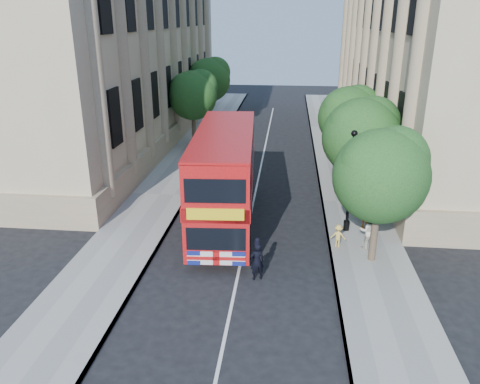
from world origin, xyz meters
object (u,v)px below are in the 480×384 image
(police_constable, at_px, (257,262))
(box_van, at_px, (213,162))
(lamp_post, at_px, (350,186))
(double_decker_bus, at_px, (225,176))
(woman_pedestrian, at_px, (368,230))

(police_constable, bearing_deg, box_van, -94.05)
(lamp_post, distance_m, police_constable, 6.73)
(double_decker_bus, distance_m, police_constable, 6.02)
(woman_pedestrian, bearing_deg, police_constable, 28.25)
(double_decker_bus, xyz_separation_m, box_van, (-1.67, 6.30, -1.27))
(lamp_post, distance_m, woman_pedestrian, 2.53)
(box_van, distance_m, woman_pedestrian, 12.17)
(lamp_post, height_order, woman_pedestrian, lamp_post)
(box_van, height_order, police_constable, box_van)
(woman_pedestrian, bearing_deg, lamp_post, -72.42)
(lamp_post, relative_size, woman_pedestrian, 2.84)
(lamp_post, bearing_deg, police_constable, -129.89)
(lamp_post, distance_m, double_decker_bus, 6.24)
(woman_pedestrian, bearing_deg, double_decker_bus, -21.69)
(lamp_post, relative_size, box_van, 1.00)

